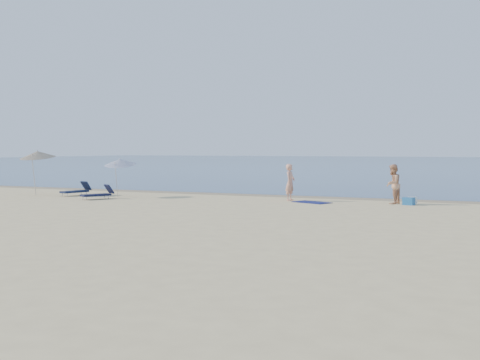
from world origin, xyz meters
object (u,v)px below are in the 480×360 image
at_px(blue_cooler, 409,201).
at_px(umbrella_near, 120,162).
at_px(person_right, 393,184).
at_px(person_left, 290,182).

distance_m(blue_cooler, umbrella_near, 14.74).
height_order(person_right, blue_cooler, person_right).
bearing_deg(umbrella_near, person_right, -6.85).
bearing_deg(person_left, umbrella_near, 99.95).
xyz_separation_m(person_left, umbrella_near, (-8.97, -1.35, 0.93)).
relative_size(person_left, person_right, 0.98).
bearing_deg(person_right, umbrella_near, -71.18).
distance_m(person_left, person_right, 4.86).
bearing_deg(person_right, blue_cooler, 84.08).
height_order(person_right, umbrella_near, umbrella_near).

